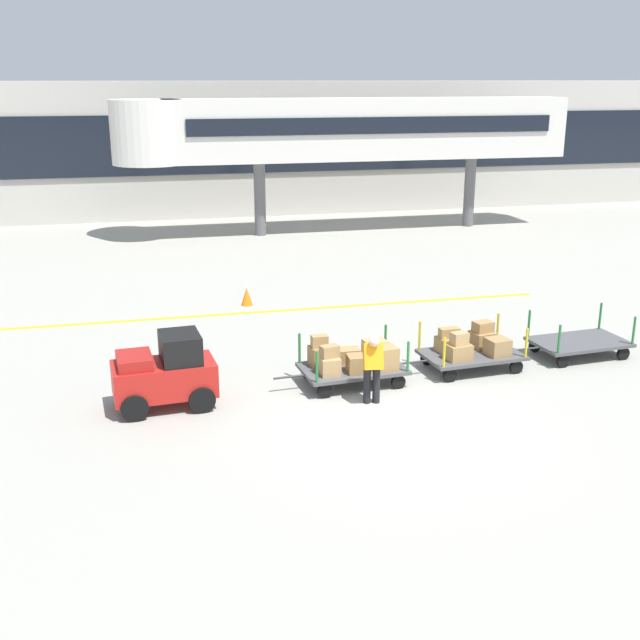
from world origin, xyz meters
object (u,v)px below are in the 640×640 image
baggage_cart_lead (353,361)px  baggage_cart_tail (579,342)px  baggage_cart_middle (471,348)px  safety_cone_near (247,296)px  baggage_handler (373,366)px  baggage_tug (165,373)px

baggage_cart_lead → baggage_cart_tail: bearing=4.7°
baggage_cart_middle → safety_cone_near: (-4.38, 6.68, -0.25)m
safety_cone_near → baggage_cart_tail: bearing=-41.2°
baggage_handler → baggage_cart_tail: bearing=16.2°
safety_cone_near → baggage_tug: bearing=-110.8°
baggage_cart_middle → baggage_cart_tail: 3.00m
baggage_handler → safety_cone_near: 8.31m
baggage_cart_lead → baggage_cart_tail: baggage_cart_lead is taller
baggage_tug → safety_cone_near: baggage_tug is taller
baggage_tug → safety_cone_near: bearing=69.2°
baggage_cart_middle → baggage_cart_tail: (2.99, 0.23, -0.18)m
baggage_cart_tail → safety_cone_near: bearing=138.8°
baggage_tug → safety_cone_near: (2.76, 7.28, -0.48)m
baggage_cart_tail → baggage_handler: 6.15m
baggage_tug → baggage_cart_middle: (7.14, 0.60, -0.22)m
baggage_tug → baggage_handler: bearing=-11.7°
baggage_cart_middle → baggage_handler: 3.27m
baggage_cart_tail → baggage_handler: baggage_handler is taller
baggage_cart_tail → baggage_handler: (-5.89, -1.71, 0.52)m
baggage_cart_lead → baggage_handler: (0.08, -1.21, 0.32)m
baggage_tug → baggage_cart_middle: bearing=4.8°
baggage_cart_middle → baggage_cart_tail: same height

